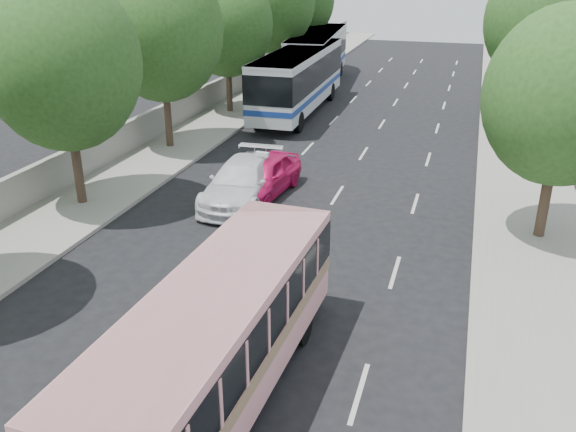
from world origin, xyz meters
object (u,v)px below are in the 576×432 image
at_px(white_pickup, 242,182).
at_px(pink_bus, 218,333).
at_px(pink_taxi, 263,175).
at_px(tour_coach_rear, 317,54).
at_px(tour_coach_front, 299,76).

bearing_deg(white_pickup, pink_bus, -73.94).
xyz_separation_m(pink_taxi, white_pickup, (-0.55, -0.93, -0.00)).
xyz_separation_m(pink_bus, pink_taxi, (-3.30, 12.40, -1.02)).
distance_m(pink_bus, pink_taxi, 12.87).
bearing_deg(white_pickup, tour_coach_rear, 94.72).
bearing_deg(pink_bus, tour_coach_rear, 103.22).
bearing_deg(white_pickup, tour_coach_front, 94.92).
xyz_separation_m(pink_bus, white_pickup, (-3.85, 11.48, -1.02)).
height_order(pink_taxi, tour_coach_front, tour_coach_front).
height_order(pink_bus, white_pickup, pink_bus).
height_order(white_pickup, tour_coach_front, tour_coach_front).
distance_m(white_pickup, tour_coach_front, 15.24).
height_order(tour_coach_front, tour_coach_rear, tour_coach_rear).
bearing_deg(tour_coach_front, pink_bus, -78.67).
bearing_deg(pink_bus, tour_coach_front, 104.57).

